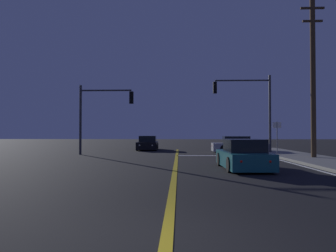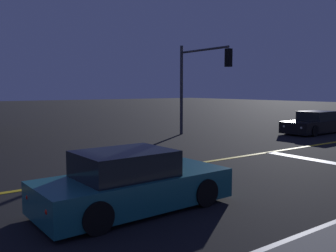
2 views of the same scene
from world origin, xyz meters
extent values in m
cube|color=gold|center=(0.00, 9.97, 0.01)|extent=(0.20, 33.91, 0.01)
cube|color=black|center=(-2.84, 26.17, 0.44)|extent=(1.96, 4.56, 0.68)
cube|color=black|center=(-2.85, 26.44, 1.04)|extent=(1.63, 2.12, 0.60)
cylinder|color=black|center=(-1.95, 24.80, 0.32)|extent=(0.24, 0.65, 0.64)
cylinder|color=black|center=(-3.65, 24.75, 0.32)|extent=(0.24, 0.65, 0.64)
cylinder|color=black|center=(-3.73, 27.55, 0.32)|extent=(0.24, 0.65, 0.64)
sphere|color=#FFF4CC|center=(-2.21, 24.00, 0.52)|extent=(0.18, 0.18, 0.18)
sphere|color=#FFF4CC|center=(-3.34, 23.96, 0.52)|extent=(0.18, 0.18, 0.18)
sphere|color=red|center=(-3.47, 28.36, 0.52)|extent=(0.14, 0.14, 0.14)
cube|color=#195960|center=(3.04, 10.03, 0.44)|extent=(1.92, 4.43, 0.68)
cube|color=black|center=(3.05, 9.77, 1.04)|extent=(1.60, 2.06, 0.60)
cylinder|color=black|center=(2.17, 11.36, 0.32)|extent=(0.24, 0.65, 0.64)
cylinder|color=black|center=(3.84, 11.41, 0.32)|extent=(0.24, 0.65, 0.64)
cylinder|color=black|center=(2.25, 8.65, 0.32)|extent=(0.24, 0.65, 0.64)
cylinder|color=black|center=(3.92, 8.69, 0.32)|extent=(0.24, 0.65, 0.64)
sphere|color=#FFF4CC|center=(2.43, 12.14, 0.52)|extent=(0.18, 0.18, 0.18)
sphere|color=#FFF4CC|center=(3.54, 12.18, 0.52)|extent=(0.18, 0.18, 0.18)
sphere|color=red|center=(2.55, 7.87, 0.52)|extent=(0.14, 0.14, 0.14)
sphere|color=red|center=(3.66, 7.90, 0.52)|extent=(0.14, 0.14, 0.14)
cylinder|color=#38383D|center=(-7.22, 19.35, 2.60)|extent=(0.18, 0.18, 5.20)
cylinder|color=#38383D|center=(-5.30, 19.35, 4.80)|extent=(3.83, 0.12, 0.12)
cube|color=black|center=(-3.39, 19.35, 4.25)|extent=(0.28, 0.28, 0.90)
sphere|color=red|center=(-3.39, 19.35, 4.52)|extent=(0.22, 0.22, 0.22)
sphere|color=#4C2D05|center=(-3.39, 19.35, 4.25)|extent=(0.22, 0.22, 0.22)
sphere|color=#0A3814|center=(-3.39, 19.35, 3.98)|extent=(0.22, 0.22, 0.22)
camera|label=1|loc=(0.20, -4.68, 1.61)|focal=34.74mm
camera|label=2|loc=(10.01, 5.91, 2.67)|focal=39.42mm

